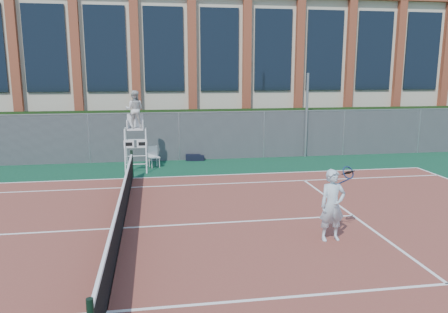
{
  "coord_description": "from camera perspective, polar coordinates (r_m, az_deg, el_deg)",
  "views": [
    {
      "loc": [
        0.93,
        -11.11,
        4.05
      ],
      "look_at": [
        3.17,
        3.0,
        1.26
      ],
      "focal_mm": 35.0,
      "sensor_mm": 36.0,
      "label": 1
    }
  ],
  "objects": [
    {
      "name": "ground",
      "position": [
        11.86,
        -13.13,
        -9.22
      ],
      "size": [
        120.0,
        120.0,
        0.0
      ],
      "primitive_type": "plane",
      "color": "#233814"
    },
    {
      "name": "apron",
      "position": [
        12.8,
        -12.82,
        -7.66
      ],
      "size": [
        36.0,
        20.0,
        0.01
      ],
      "primitive_type": "cube",
      "color": "#0C3924",
      "rests_on": "ground"
    },
    {
      "name": "tennis_court",
      "position": [
        11.85,
        -13.13,
        -9.13
      ],
      "size": [
        23.77,
        10.97,
        0.02
      ],
      "primitive_type": "cube",
      "color": "brown",
      "rests_on": "apron"
    },
    {
      "name": "tennis_net",
      "position": [
        11.69,
        -13.24,
        -6.75
      ],
      "size": [
        0.1,
        11.3,
        1.1
      ],
      "color": "black",
      "rests_on": "ground"
    },
    {
      "name": "fence",
      "position": [
        20.15,
        -11.57,
        2.4
      ],
      "size": [
        40.0,
        0.06,
        2.2
      ],
      "primitive_type": null,
      "color": "#595E60",
      "rests_on": "ground"
    },
    {
      "name": "hedge",
      "position": [
        21.33,
        -11.44,
        2.88
      ],
      "size": [
        40.0,
        1.4,
        2.2
      ],
      "primitive_type": "cube",
      "color": "black",
      "rests_on": "ground"
    },
    {
      "name": "building",
      "position": [
        29.07,
        -11.06,
        11.03
      ],
      "size": [
        45.0,
        10.6,
        8.22
      ],
      "color": "beige",
      "rests_on": "ground"
    },
    {
      "name": "steel_pole",
      "position": [
        21.15,
        10.73,
        5.27
      ],
      "size": [
        0.12,
        0.12,
        3.98
      ],
      "primitive_type": "cylinder",
      "color": "#9EA0A5",
      "rests_on": "ground"
    },
    {
      "name": "umpire_chair",
      "position": [
        18.24,
        -11.59,
        5.74
      ],
      "size": [
        0.93,
        1.43,
        3.33
      ],
      "color": "white",
      "rests_on": "ground"
    },
    {
      "name": "plastic_chair",
      "position": [
        18.95,
        -9.2,
        0.22
      ],
      "size": [
        0.53,
        0.53,
        0.9
      ],
      "color": "silver",
      "rests_on": "apron"
    },
    {
      "name": "sports_bag_near",
      "position": [
        20.16,
        -4.06,
        -0.12
      ],
      "size": [
        0.71,
        0.34,
        0.29
      ],
      "primitive_type": "cube",
      "rotation": [
        0.0,
        0.0,
        -0.1
      ],
      "color": "black",
      "rests_on": "apron"
    },
    {
      "name": "sports_bag_far",
      "position": [
        20.14,
        -3.45,
        -0.21
      ],
      "size": [
        0.59,
        0.27,
        0.23
      ],
      "primitive_type": "cube",
      "rotation": [
        0.0,
        0.0,
        -0.03
      ],
      "color": "black",
      "rests_on": "apron"
    },
    {
      "name": "tennis_player",
      "position": [
        10.82,
        13.99,
        -6.17
      ],
      "size": [
        0.98,
        0.67,
        1.76
      ],
      "color": "silver",
      "rests_on": "tennis_court"
    }
  ]
}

